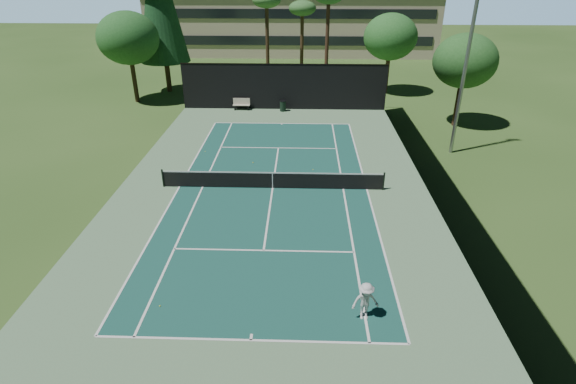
% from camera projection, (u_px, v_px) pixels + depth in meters
% --- Properties ---
extents(ground, '(160.00, 160.00, 0.00)m').
position_uv_depth(ground, '(273.00, 188.00, 26.18)').
color(ground, '#32531F').
rests_on(ground, ground).
extents(apron_slab, '(18.00, 32.00, 0.01)m').
position_uv_depth(apron_slab, '(273.00, 188.00, 26.18)').
color(apron_slab, '#5F875E').
rests_on(apron_slab, ground).
extents(court_surface, '(10.97, 23.77, 0.01)m').
position_uv_depth(court_surface, '(273.00, 188.00, 26.18)').
color(court_surface, '#184E44').
rests_on(court_surface, ground).
extents(court_lines, '(11.07, 23.87, 0.01)m').
position_uv_depth(court_lines, '(273.00, 188.00, 26.17)').
color(court_lines, white).
rests_on(court_lines, ground).
extents(tennis_net, '(12.90, 0.10, 1.10)m').
position_uv_depth(tennis_net, '(272.00, 180.00, 25.93)').
color(tennis_net, black).
rests_on(tennis_net, ground).
extents(fence, '(18.04, 32.05, 4.03)m').
position_uv_depth(fence, '(272.00, 156.00, 25.33)').
color(fence, black).
rests_on(fence, ground).
extents(player, '(1.08, 0.72, 1.55)m').
position_uv_depth(player, '(366.00, 301.00, 16.26)').
color(player, silver).
rests_on(player, ground).
extents(tennis_ball_a, '(0.06, 0.06, 0.06)m').
position_uv_depth(tennis_ball_a, '(160.00, 306.00, 17.13)').
color(tennis_ball_a, '#C6DC32').
rests_on(tennis_ball_a, ground).
extents(tennis_ball_b, '(0.08, 0.08, 0.08)m').
position_uv_depth(tennis_ball_b, '(253.00, 163.00, 29.45)').
color(tennis_ball_b, gold).
rests_on(tennis_ball_b, ground).
extents(tennis_ball_c, '(0.06, 0.06, 0.06)m').
position_uv_depth(tennis_ball_c, '(313.00, 170.00, 28.49)').
color(tennis_ball_c, '#B6D22F').
rests_on(tennis_ball_c, ground).
extents(tennis_ball_d, '(0.06, 0.06, 0.06)m').
position_uv_depth(tennis_ball_d, '(205.00, 151.00, 31.25)').
color(tennis_ball_d, '#D4E634').
rests_on(tennis_ball_d, ground).
extents(park_bench, '(1.50, 0.45, 1.02)m').
position_uv_depth(park_bench, '(241.00, 104.00, 40.04)').
color(park_bench, '#BDB69D').
rests_on(park_bench, ground).
extents(trash_bin, '(0.56, 0.56, 0.95)m').
position_uv_depth(trash_bin, '(283.00, 106.00, 39.67)').
color(trash_bin, black).
rests_on(trash_bin, ground).
extents(palm_a, '(2.80, 2.80, 9.32)m').
position_uv_depth(palm_a, '(267.00, 4.00, 43.89)').
color(palm_a, '#3F2B1B').
rests_on(palm_a, ground).
extents(palm_b, '(2.80, 2.80, 8.42)m').
position_uv_depth(palm_b, '(302.00, 11.00, 45.95)').
color(palm_b, '#49321F').
rests_on(palm_b, ground).
extents(palm_c, '(2.80, 2.80, 9.77)m').
position_uv_depth(palm_c, '(329.00, 0.00, 42.64)').
color(palm_c, '#472B1E').
rests_on(palm_c, ground).
extents(decid_tree_a, '(5.12, 5.12, 7.62)m').
position_uv_depth(decid_tree_a, '(390.00, 37.00, 43.01)').
color(decid_tree_a, '#432D1D').
rests_on(decid_tree_a, ground).
extents(decid_tree_b, '(4.80, 4.80, 7.14)m').
position_uv_depth(decid_tree_b, '(465.00, 61.00, 34.14)').
color(decid_tree_b, '#472D1E').
rests_on(decid_tree_b, ground).
extents(decid_tree_c, '(5.44, 5.44, 8.09)m').
position_uv_depth(decid_tree_c, '(128.00, 38.00, 40.01)').
color(decid_tree_c, '#42301C').
rests_on(decid_tree_c, ground).
extents(campus_building, '(40.50, 12.50, 8.30)m').
position_uv_depth(campus_building, '(292.00, 21.00, 65.22)').
color(campus_building, beige).
rests_on(campus_building, ground).
extents(light_pole, '(0.90, 0.25, 12.22)m').
position_uv_depth(light_pole, '(467.00, 57.00, 28.24)').
color(light_pole, '#919499').
rests_on(light_pole, ground).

